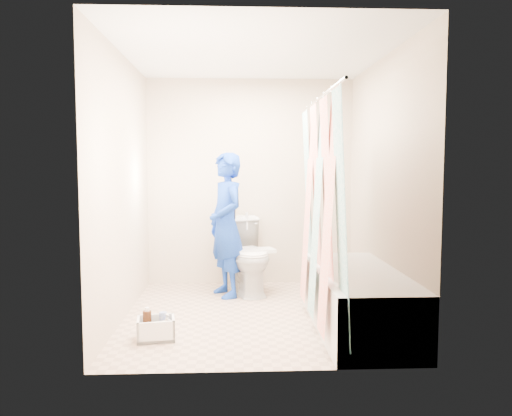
{
  "coord_description": "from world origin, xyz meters",
  "views": [
    {
      "loc": [
        -0.2,
        -4.57,
        1.39
      ],
      "look_at": [
        0.02,
        0.29,
        0.98
      ],
      "focal_mm": 35.0,
      "sensor_mm": 36.0,
      "label": 1
    }
  ],
  "objects_px": {
    "bathtub": "(356,297)",
    "plumber": "(226,225)",
    "cleaning_caddy": "(157,329)",
    "toilet": "(247,255)"
  },
  "relations": [
    {
      "from": "bathtub",
      "to": "toilet",
      "type": "bearing_deg",
      "value": 125.54
    },
    {
      "from": "plumber",
      "to": "cleaning_caddy",
      "type": "relative_size",
      "value": 4.69
    },
    {
      "from": "bathtub",
      "to": "plumber",
      "type": "height_order",
      "value": "plumber"
    },
    {
      "from": "plumber",
      "to": "cleaning_caddy",
      "type": "distance_m",
      "value": 1.6
    },
    {
      "from": "toilet",
      "to": "bathtub",
      "type": "bearing_deg",
      "value": -70.91
    },
    {
      "from": "toilet",
      "to": "cleaning_caddy",
      "type": "xyz_separation_m",
      "value": [
        -0.77,
        -1.47,
        -0.33
      ]
    },
    {
      "from": "bathtub",
      "to": "plumber",
      "type": "relative_size",
      "value": 1.14
    },
    {
      "from": "toilet",
      "to": "cleaning_caddy",
      "type": "height_order",
      "value": "toilet"
    },
    {
      "from": "bathtub",
      "to": "toilet",
      "type": "relative_size",
      "value": 2.13
    },
    {
      "from": "bathtub",
      "to": "cleaning_caddy",
      "type": "xyz_separation_m",
      "value": [
        -1.66,
        -0.21,
        -0.19
      ]
    }
  ]
}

